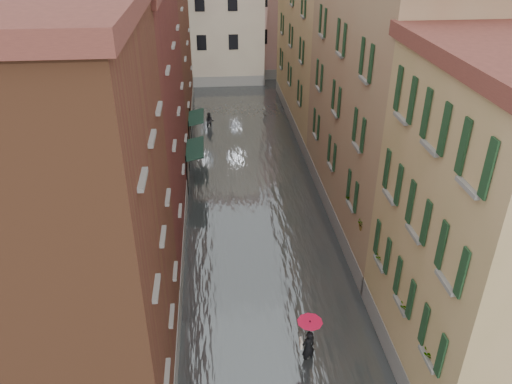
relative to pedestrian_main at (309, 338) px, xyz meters
name	(u,v)px	position (x,y,z in m)	size (l,w,h in m)	color
ground	(278,338)	(-0.94, 1.34, -1.27)	(120.00, 120.00, 0.00)	#57575A
floodwater	(252,185)	(-0.94, 14.34, -1.17)	(10.00, 60.00, 0.20)	#4B5153
building_left_near	(59,244)	(-7.94, -0.66, 5.23)	(6.00, 8.00, 13.00)	brown
building_left_mid	(117,120)	(-7.94, 10.34, 4.98)	(6.00, 14.00, 12.50)	maroon
building_left_far	(146,38)	(-7.94, 25.34, 5.73)	(6.00, 16.00, 14.00)	brown
building_right_near	(502,240)	(6.06, -0.66, 4.48)	(6.00, 8.00, 11.50)	#A18B53
building_right_mid	(394,106)	(6.06, 10.34, 5.23)	(6.00, 14.00, 13.00)	#9A815D
building_right_far	(329,51)	(6.06, 25.34, 4.48)	(6.00, 16.00, 11.50)	#A18B53
building_end_cream	(201,12)	(-3.94, 39.34, 5.23)	(12.00, 9.00, 13.00)	beige
building_end_pink	(287,13)	(5.06, 41.34, 4.73)	(10.00, 9.00, 12.00)	tan
awning_near	(194,150)	(-4.42, 14.82, 1.21)	(1.09, 3.25, 2.80)	#163226
awning_far	(196,118)	(-4.42, 20.26, 1.20)	(1.09, 2.96, 2.80)	#163226
window_planters	(384,254)	(3.18, 1.88, 2.24)	(0.59, 10.54, 0.84)	#986131
pedestrian_main	(309,338)	(0.00, 0.00, 0.00)	(0.95, 0.95, 2.06)	black
pedestrian_far	(210,121)	(-3.46, 24.09, -0.56)	(0.69, 0.54, 1.42)	black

